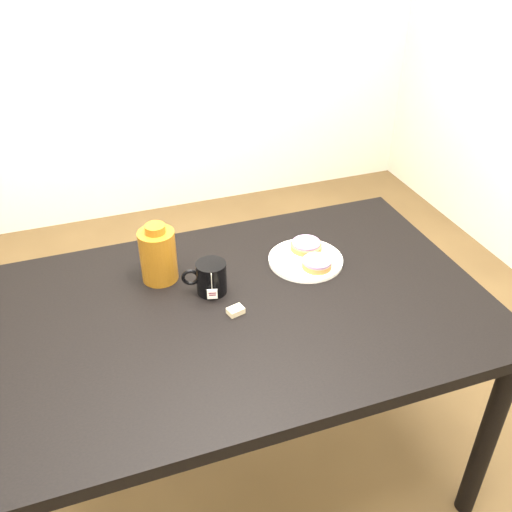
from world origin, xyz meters
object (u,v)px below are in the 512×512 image
Objects in this scene: table at (246,327)px; bagel_package at (158,255)px; plate at (306,259)px; teabag_pouch at (236,311)px; mug at (211,277)px; bagel_back at (306,245)px; bagel_front at (317,263)px.

bagel_package is (-0.20, 0.21, 0.17)m from table.
plate is 5.25× the size of teabag_pouch.
plate is 1.68× the size of mug.
table is 9.95× the size of mug.
bagel_package is (-0.13, 0.12, 0.04)m from mug.
bagel_package is at bearing 177.99° from bagel_back.
bagel_back is 0.79× the size of mug.
bagel_front is at bearing 18.51° from table.
table is at bearing -161.49° from bagel_front.
teabag_pouch is at bearing -144.79° from bagel_back.
teabag_pouch is at bearing -55.15° from bagel_package.
table is 12.56× the size of bagel_back.
mug is at bearing -164.16° from bagel_back.
teabag_pouch is at bearing -145.82° from table.
bagel_front is at bearing -76.36° from plate.
bagel_back and bagel_front have the same top height.
teabag_pouch is at bearing -159.28° from bagel_front.
bagel_front reaches higher than teabag_pouch.
mug reaches higher than bagel_front.
bagel_package reaches higher than plate.
plate is 2.12× the size of bagel_back.
teabag_pouch is 0.24× the size of bagel_package.
bagel_front is 0.32m from teabag_pouch.
table is at bearing 34.18° from teabag_pouch.
plate is 0.06m from bagel_back.
table is 7.45× the size of bagel_package.
bagel_back is at bearing -2.01° from bagel_package.
bagel_front is at bearing -95.59° from bagel_back.
bagel_back is (0.27, 0.19, 0.11)m from table.
plate is at bearing -8.54° from bagel_package.
teabag_pouch reaches higher than table.
bagel_front is at bearing -14.75° from bagel_package.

